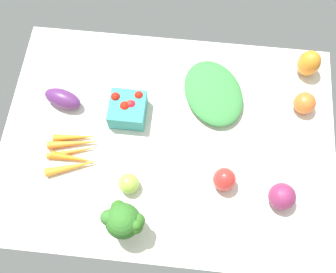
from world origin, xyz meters
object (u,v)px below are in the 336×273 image
at_px(bell_pepper_red, 224,179).
at_px(broccoli_head, 124,221).
at_px(red_onion_near_basket, 282,196).
at_px(bell_pepper_orange, 309,63).
at_px(eggplant, 63,99).
at_px(leafy_greens_clump, 213,93).
at_px(heirloom_tomato_orange, 304,103).
at_px(berry_basket, 128,109).
at_px(heirloom_tomato_green, 129,183).
at_px(carrot_bunch, 74,152).

height_order(bell_pepper_red, broccoli_head, broccoli_head).
height_order(red_onion_near_basket, bell_pepper_orange, bell_pepper_orange).
bearing_deg(eggplant, leafy_greens_clump, 23.85).
relative_size(leafy_greens_clump, heirloom_tomato_orange, 3.53).
height_order(leafy_greens_clump, eggplant, eggplant).
bearing_deg(red_onion_near_basket, eggplant, -19.86).
height_order(bell_pepper_red, bell_pepper_orange, bell_pepper_orange).
relative_size(berry_basket, bell_pepper_orange, 1.12).
relative_size(leafy_greens_clump, bell_pepper_orange, 2.47).
bearing_deg(berry_basket, leafy_greens_clump, -160.73).
distance_m(red_onion_near_basket, leafy_greens_clump, 0.39).
distance_m(heirloom_tomato_green, bell_pepper_orange, 0.70).
relative_size(bell_pepper_red, carrot_bunch, 0.46).
height_order(heirloom_tomato_green, broccoli_head, broccoli_head).
xyz_separation_m(red_onion_near_basket, heirloom_tomato_green, (0.44, 0.01, -0.01)).
xyz_separation_m(berry_basket, bell_pepper_orange, (-0.57, -0.22, 0.01)).
xyz_separation_m(bell_pepper_red, heirloom_tomato_green, (0.28, 0.04, -0.01)).
xyz_separation_m(eggplant, heirloom_tomato_green, (-0.25, 0.26, 0.00)).
bearing_deg(bell_pepper_orange, red_onion_near_basket, 79.14).
height_order(carrot_bunch, bell_pepper_orange, bell_pepper_orange).
bearing_deg(bell_pepper_red, red_onion_near_basket, 168.65).
bearing_deg(bell_pepper_orange, bell_pepper_red, 58.83).
bearing_deg(eggplant, bell_pepper_red, -7.53).
bearing_deg(red_onion_near_basket, berry_basket, -25.91).
bearing_deg(heirloom_tomato_green, red_onion_near_basket, -179.33).
distance_m(heirloom_tomato_green, heirloom_tomato_orange, 0.61).
relative_size(carrot_bunch, bell_pepper_orange, 1.76).
xyz_separation_m(red_onion_near_basket, eggplant, (0.69, -0.25, -0.01)).
height_order(bell_pepper_red, heirloom_tomato_green, bell_pepper_red).
bearing_deg(bell_pepper_orange, leafy_greens_clump, 22.84).
height_order(red_onion_near_basket, heirloom_tomato_green, red_onion_near_basket).
distance_m(red_onion_near_basket, broccoli_head, 0.45).
xyz_separation_m(leafy_greens_clump, broccoli_head, (0.22, 0.45, 0.06)).
bearing_deg(leafy_greens_clump, berry_basket, 19.27).
xyz_separation_m(red_onion_near_basket, bell_pepper_red, (0.17, -0.03, 0.00)).
xyz_separation_m(broccoli_head, carrot_bunch, (0.19, -0.21, -0.07)).
bearing_deg(carrot_bunch, heirloom_tomato_green, 154.64).
bearing_deg(heirloom_tomato_orange, bell_pepper_red, 49.27).
height_order(leafy_greens_clump, heirloom_tomato_green, heirloom_tomato_green).
bearing_deg(heirloom_tomato_orange, carrot_bunch, 18.31).
distance_m(heirloom_tomato_orange, bell_pepper_orange, 0.14).
bearing_deg(heirloom_tomato_green, heirloom_tomato_orange, -148.41).
distance_m(heirloom_tomato_green, broccoli_head, 0.13).
distance_m(leafy_greens_clump, bell_pepper_orange, 0.33).
relative_size(broccoli_head, berry_basket, 1.23).
xyz_separation_m(bell_pepper_red, berry_basket, (0.31, -0.20, -0.00)).
xyz_separation_m(eggplant, bell_pepper_orange, (-0.78, -0.20, 0.02)).
distance_m(eggplant, heirloom_tomato_green, 0.36).
relative_size(broccoli_head, heirloom_tomato_orange, 1.97).
xyz_separation_m(eggplant, berry_basket, (-0.21, 0.02, 0.01)).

